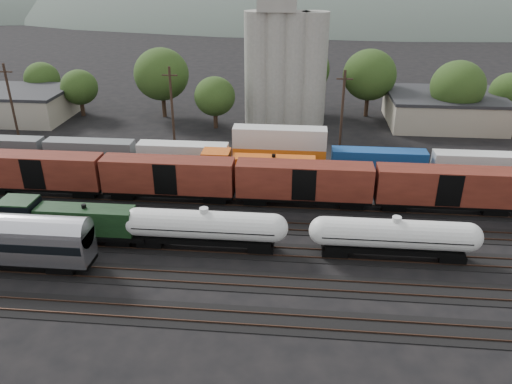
# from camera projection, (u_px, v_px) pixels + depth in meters

# --- Properties ---
(ground) EXTENTS (600.00, 600.00, 0.00)m
(ground) POSITION_uv_depth(u_px,v_px,m) (236.00, 225.00, 52.88)
(ground) COLOR black
(tracks) EXTENTS (180.00, 33.20, 0.20)m
(tracks) POSITION_uv_depth(u_px,v_px,m) (236.00, 224.00, 52.86)
(tracks) COLOR black
(tracks) RESTS_ON ground
(green_locomotive) EXTENTS (15.81, 2.79, 4.18)m
(green_locomotive) POSITION_uv_depth(u_px,v_px,m) (59.00, 220.00, 48.78)
(green_locomotive) COLOR black
(green_locomotive) RESTS_ON ground
(tank_car_a) EXTENTS (15.93, 2.85, 4.18)m
(tank_car_a) POSITION_uv_depth(u_px,v_px,m) (205.00, 226.00, 47.51)
(tank_car_a) COLOR silver
(tank_car_a) RESTS_ON ground
(tank_car_b) EXTENTS (15.80, 2.83, 4.14)m
(tank_car_b) POSITION_uv_depth(u_px,v_px,m) (394.00, 236.00, 46.01)
(tank_car_b) COLOR silver
(tank_car_b) RESTS_ON ground
(orange_locomotive) EXTENTS (16.67, 2.78, 4.17)m
(orange_locomotive) POSITION_uv_depth(u_px,v_px,m) (250.00, 168.00, 60.79)
(orange_locomotive) COLOR black
(orange_locomotive) RESTS_ON ground
(boxcar_string) EXTENTS (169.00, 2.90, 4.20)m
(boxcar_string) POSITION_uv_depth(u_px,v_px,m) (304.00, 181.00, 55.43)
(boxcar_string) COLOR black
(boxcar_string) RESTS_ON ground
(container_wall) EXTENTS (166.54, 2.60, 5.80)m
(container_wall) POSITION_uv_depth(u_px,v_px,m) (266.00, 153.00, 65.13)
(container_wall) COLOR black
(container_wall) RESTS_ON ground
(grain_silo) EXTENTS (13.40, 5.00, 29.00)m
(grain_silo) POSITION_uv_depth(u_px,v_px,m) (284.00, 55.00, 80.09)
(grain_silo) COLOR gray
(grain_silo) RESTS_ON ground
(industrial_sheds) EXTENTS (119.38, 17.26, 5.10)m
(industrial_sheds) POSITION_uv_depth(u_px,v_px,m) (303.00, 110.00, 82.88)
(industrial_sheds) COLOR #9E937F
(industrial_sheds) RESTS_ON ground
(tree_band) EXTENTS (168.45, 19.47, 12.45)m
(tree_band) POSITION_uv_depth(u_px,v_px,m) (270.00, 80.00, 84.09)
(tree_band) COLOR black
(tree_band) RESTS_ON ground
(utility_poles) EXTENTS (122.20, 0.36, 12.00)m
(utility_poles) POSITION_uv_depth(u_px,v_px,m) (256.00, 110.00, 69.97)
(utility_poles) COLOR black
(utility_poles) RESTS_ON ground
(distant_hills) EXTENTS (860.00, 286.00, 130.00)m
(distant_hills) POSITION_uv_depth(u_px,v_px,m) (334.00, 42.00, 293.27)
(distant_hills) COLOR #59665B
(distant_hills) RESTS_ON ground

